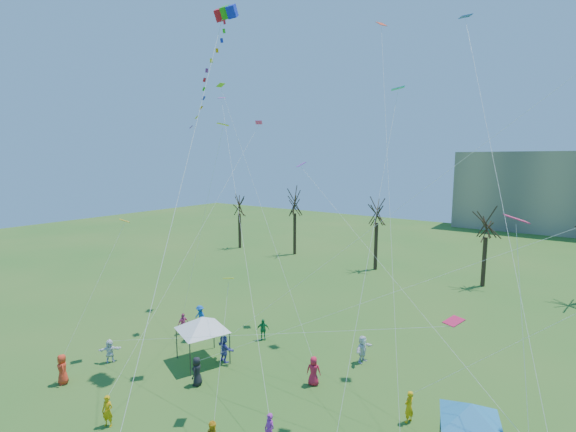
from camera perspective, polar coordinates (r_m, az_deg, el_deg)
The scene contains 6 objects.
bare_tree_row at distance 47.27m, azimuth 25.64°, elevation -1.03°, with size 68.29×7.91×11.12m.
big_box_kite at distance 26.40m, azimuth -10.89°, elevation 18.84°, with size 3.84×7.09×24.21m.
canopy_tent_white at distance 28.27m, azimuth -12.11°, elevation -14.74°, with size 3.88×3.88×3.13m.
canopy_tent_blue at distance 21.63m, azimuth 24.57°, elevation -24.01°, with size 3.44×3.44×2.69m.
festival_crowd at distance 24.34m, azimuth -2.86°, elevation -23.25°, with size 26.85×14.88×1.84m.
small_kites_aloft at distance 24.00m, azimuth 7.07°, elevation 8.20°, with size 30.20×16.82×32.46m.
Camera 1 is at (11.51, -9.44, 13.50)m, focal length 25.00 mm.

